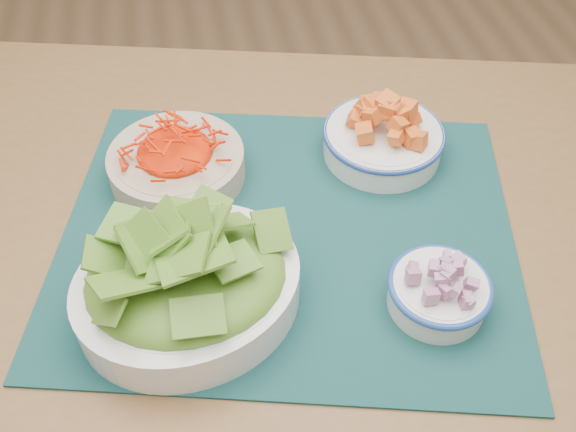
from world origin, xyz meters
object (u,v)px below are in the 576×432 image
object	(u,v)px
placemat	(288,232)
onion_bowl	(440,288)
squash_bowl	(384,131)
table	(261,276)
lettuce_bowl	(186,277)
carrot_bowl	(176,159)

from	to	relation	value
placemat	onion_bowl	bearing A→B (deg)	-29.63
placemat	squash_bowl	world-z (taller)	squash_bowl
table	placemat	distance (m)	0.10
onion_bowl	lettuce_bowl	bearing A→B (deg)	169.84
placemat	onion_bowl	world-z (taller)	onion_bowl
table	lettuce_bowl	world-z (taller)	lettuce_bowl
placemat	carrot_bowl	distance (m)	0.19
lettuce_bowl	placemat	bearing A→B (deg)	20.39
table	carrot_bowl	distance (m)	0.21
placemat	lettuce_bowl	xyz separation A→B (m)	(-0.14, -0.10, 0.06)
carrot_bowl	lettuce_bowl	world-z (taller)	lettuce_bowl
squash_bowl	lettuce_bowl	world-z (taller)	lettuce_bowl
carrot_bowl	squash_bowl	bearing A→B (deg)	-1.30
placemat	table	bearing A→B (deg)	-170.72
table	lettuce_bowl	xyz separation A→B (m)	(-0.10, -0.10, 0.15)
squash_bowl	onion_bowl	distance (m)	0.28
table	onion_bowl	size ratio (longest dim) A/B	11.26
squash_bowl	lettuce_bowl	size ratio (longest dim) A/B	0.64
placemat	lettuce_bowl	size ratio (longest dim) A/B	1.89
table	squash_bowl	world-z (taller)	squash_bowl
carrot_bowl	lettuce_bowl	distance (m)	0.23
table	onion_bowl	world-z (taller)	onion_bowl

